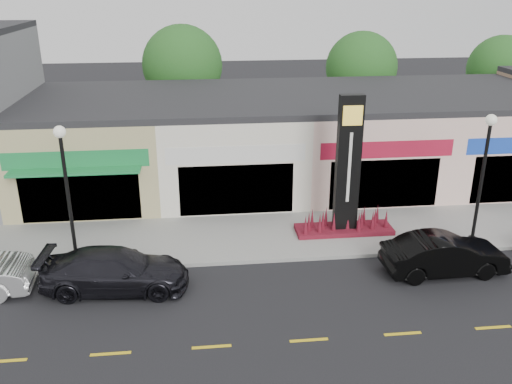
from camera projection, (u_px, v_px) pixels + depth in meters
ground at (292, 289)px, 19.49m from camera, size 120.00×120.00×0.00m
sidewalk at (275, 235)px, 23.49m from camera, size 52.00×4.30×0.15m
curb at (283, 259)px, 21.40m from camera, size 52.00×0.20×0.15m
shop_beige at (96, 144)px, 28.36m from camera, size 7.00×10.85×4.80m
shop_cream at (229, 140)px, 29.08m from camera, size 7.00×10.01×4.80m
shop_pink_w at (356, 136)px, 29.79m from camera, size 7.00×10.01×4.80m
shop_pink_e at (477, 132)px, 30.51m from camera, size 7.00×10.01×4.80m
tree_rear_west at (182, 65)px, 35.24m from camera, size 5.20×5.20×7.83m
tree_rear_mid at (361, 68)px, 36.58m from camera, size 4.80×4.80×7.29m
tree_rear_east at (501, 69)px, 37.69m from camera, size 4.60×4.60×6.94m
lamp_west_near at (66, 183)px, 19.72m from camera, size 0.44×0.44×5.47m
lamp_east_near at (484, 168)px, 21.35m from camera, size 0.44×0.44×5.47m
pylon_sign at (347, 186)px, 22.85m from camera, size 4.20×1.30×6.00m
car_dark_sedan at (115, 270)px, 19.23m from camera, size 2.49×5.32×1.50m
car_black_conv at (445, 255)px, 20.31m from camera, size 1.74×4.67×1.52m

